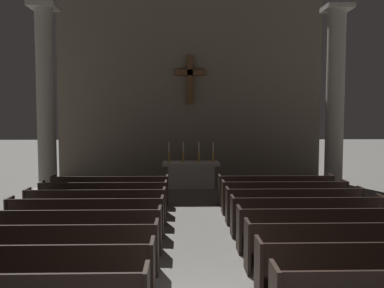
% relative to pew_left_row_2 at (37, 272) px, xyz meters
% --- Properties ---
extents(pew_left_row_2, '(3.59, 0.50, 0.95)m').
position_rel_pew_left_row_2_xyz_m(pew_left_row_2, '(0.00, 0.00, 0.00)').
color(pew_left_row_2, black).
rests_on(pew_left_row_2, ground).
extents(pew_left_row_3, '(3.59, 0.50, 0.95)m').
position_rel_pew_left_row_2_xyz_m(pew_left_row_3, '(0.00, 1.11, 0.00)').
color(pew_left_row_3, black).
rests_on(pew_left_row_3, ground).
extents(pew_left_row_4, '(3.59, 0.50, 0.95)m').
position_rel_pew_left_row_2_xyz_m(pew_left_row_4, '(0.00, 2.22, 0.00)').
color(pew_left_row_4, black).
rests_on(pew_left_row_4, ground).
extents(pew_left_row_5, '(3.59, 0.50, 0.95)m').
position_rel_pew_left_row_2_xyz_m(pew_left_row_5, '(0.00, 3.33, 0.00)').
color(pew_left_row_5, black).
rests_on(pew_left_row_5, ground).
extents(pew_left_row_6, '(3.59, 0.50, 0.95)m').
position_rel_pew_left_row_2_xyz_m(pew_left_row_6, '(0.00, 4.45, 0.00)').
color(pew_left_row_6, black).
rests_on(pew_left_row_6, ground).
extents(pew_left_row_7, '(3.59, 0.50, 0.95)m').
position_rel_pew_left_row_2_xyz_m(pew_left_row_7, '(0.00, 5.56, 0.00)').
color(pew_left_row_7, black).
rests_on(pew_left_row_7, ground).
extents(pew_left_row_8, '(3.59, 0.50, 0.95)m').
position_rel_pew_left_row_2_xyz_m(pew_left_row_8, '(0.00, 6.67, 0.00)').
color(pew_left_row_8, black).
rests_on(pew_left_row_8, ground).
extents(pew_right_row_2, '(3.59, 0.50, 0.95)m').
position_rel_pew_left_row_2_xyz_m(pew_right_row_2, '(5.17, 0.00, 0.00)').
color(pew_right_row_2, black).
rests_on(pew_right_row_2, ground).
extents(pew_right_row_3, '(3.59, 0.50, 0.95)m').
position_rel_pew_left_row_2_xyz_m(pew_right_row_3, '(5.17, 1.11, 0.00)').
color(pew_right_row_3, black).
rests_on(pew_right_row_3, ground).
extents(pew_right_row_4, '(3.59, 0.50, 0.95)m').
position_rel_pew_left_row_2_xyz_m(pew_right_row_4, '(5.17, 2.22, 0.00)').
color(pew_right_row_4, black).
rests_on(pew_right_row_4, ground).
extents(pew_right_row_5, '(3.59, 0.50, 0.95)m').
position_rel_pew_left_row_2_xyz_m(pew_right_row_5, '(5.17, 3.33, 0.00)').
color(pew_right_row_5, black).
rests_on(pew_right_row_5, ground).
extents(pew_right_row_6, '(3.59, 0.50, 0.95)m').
position_rel_pew_left_row_2_xyz_m(pew_right_row_6, '(5.17, 4.45, 0.00)').
color(pew_right_row_6, black).
rests_on(pew_right_row_6, ground).
extents(pew_right_row_7, '(3.59, 0.50, 0.95)m').
position_rel_pew_left_row_2_xyz_m(pew_right_row_7, '(5.17, 5.56, 0.00)').
color(pew_right_row_7, black).
rests_on(pew_right_row_7, ground).
extents(pew_right_row_8, '(3.59, 0.50, 0.95)m').
position_rel_pew_left_row_2_xyz_m(pew_right_row_8, '(5.17, 6.67, 0.00)').
color(pew_right_row_8, black).
rests_on(pew_right_row_8, ground).
extents(column_left_second, '(0.96, 0.96, 6.68)m').
position_rel_pew_left_row_2_xyz_m(column_left_second, '(-2.58, 8.72, 2.78)').
color(column_left_second, '#9E998E').
rests_on(column_left_second, ground).
extents(column_right_second, '(0.96, 0.96, 6.68)m').
position_rel_pew_left_row_2_xyz_m(column_right_second, '(7.75, 8.72, 2.78)').
color(column_right_second, '#9E998E').
rests_on(column_right_second, ground).
extents(altar, '(2.20, 0.90, 1.01)m').
position_rel_pew_left_row_2_xyz_m(altar, '(2.59, 9.75, 0.06)').
color(altar, '#BCB7AD').
rests_on(altar, ground).
extents(candlestick_outer_left, '(0.16, 0.16, 0.77)m').
position_rel_pew_left_row_2_xyz_m(candlestick_outer_left, '(1.74, 9.75, 0.78)').
color(candlestick_outer_left, '#B79338').
rests_on(candlestick_outer_left, altar).
extents(candlestick_inner_left, '(0.16, 0.16, 0.77)m').
position_rel_pew_left_row_2_xyz_m(candlestick_inner_left, '(2.29, 9.75, 0.78)').
color(candlestick_inner_left, '#B79338').
rests_on(candlestick_inner_left, altar).
extents(candlestick_inner_right, '(0.16, 0.16, 0.77)m').
position_rel_pew_left_row_2_xyz_m(candlestick_inner_right, '(2.89, 9.75, 0.78)').
color(candlestick_inner_right, '#B79338').
rests_on(candlestick_inner_right, altar).
extents(candlestick_outer_right, '(0.16, 0.16, 0.77)m').
position_rel_pew_left_row_2_xyz_m(candlestick_outer_right, '(3.44, 9.75, 0.78)').
color(candlestick_outer_right, '#B79338').
rests_on(candlestick_outer_right, altar).
extents(apse_with_cross, '(11.36, 0.50, 7.82)m').
position_rel_pew_left_row_2_xyz_m(apse_with_cross, '(2.59, 11.98, 3.44)').
color(apse_with_cross, '#706656').
rests_on(apse_with_cross, ground).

